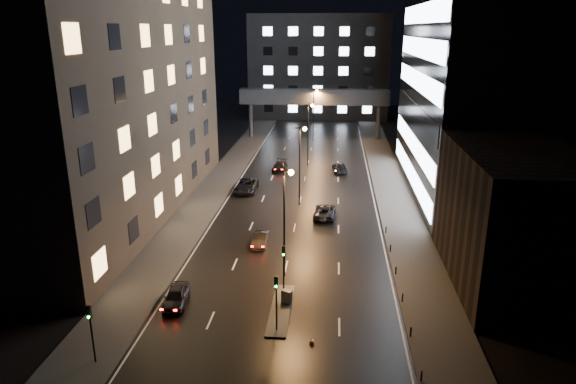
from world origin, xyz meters
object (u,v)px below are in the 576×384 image
car_away_d (280,166)px  utility_cabinet (287,297)px  car_away_c (246,186)px  car_away_b (260,239)px  car_toward_a (325,211)px  car_toward_b (340,167)px  car_away_a (176,296)px

car_away_d → utility_cabinet: 41.75m
car_away_c → utility_cabinet: car_away_c is taller
car_away_c → utility_cabinet: bearing=-73.6°
car_away_b → car_away_c: size_ratio=0.67×
car_toward_a → utility_cabinet: 20.97m
car_away_b → car_away_c: (-4.56, 18.10, 0.17)m
car_toward_a → car_toward_b: (1.88, 20.67, -0.02)m
car_away_c → car_away_d: (3.47, 11.51, -0.13)m
car_away_c → car_away_d: car_away_c is taller
car_away_c → car_away_b: bearing=-75.2°
car_away_b → car_toward_a: (6.52, 8.95, 0.08)m
utility_cabinet → car_away_b: bearing=132.3°
car_away_a → car_toward_a: bearing=56.4°
car_away_a → car_away_d: size_ratio=0.91×
car_toward_a → car_away_a: bearing=65.1°
car_away_a → utility_cabinet: 9.08m
car_toward_b → car_away_b: bearing=67.9°
car_away_b → car_away_d: size_ratio=0.83×
car_toward_a → car_away_c: bearing=-36.1°
car_away_a → utility_cabinet: bearing=0.1°
car_away_d → utility_cabinet: bearing=-79.2°
car_away_d → utility_cabinet: size_ratio=4.28×
car_toward_b → utility_cabinet: bearing=77.5°
car_away_c → car_toward_a: bearing=-38.9°
car_toward_a → utility_cabinet: bearing=86.2°
car_away_c → car_toward_a: car_away_c is taller
utility_cabinet → car_away_a: bearing=-150.5°
car_away_a → car_toward_a: car_away_a is taller
car_away_d → car_toward_a: size_ratio=0.91×
utility_cabinet → car_away_d: bearing=121.1°
car_toward_b → car_away_d: bearing=-6.2°
car_away_c → car_away_d: size_ratio=1.24×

